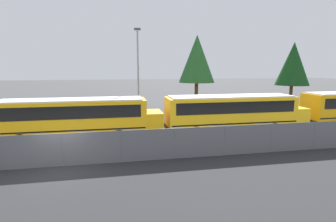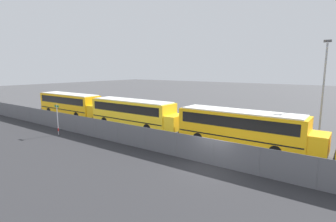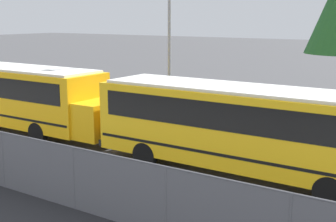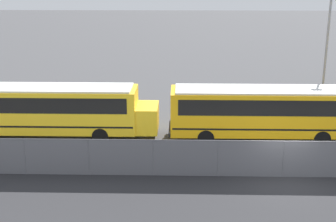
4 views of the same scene
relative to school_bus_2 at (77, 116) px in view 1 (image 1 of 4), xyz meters
The scene contains 7 objects.
ground_plane 5.54m from the school_bus_2, 90.51° to the right, with size 200.00×200.00×0.00m, color #424244.
fence 5.31m from the school_bus_2, 90.51° to the right, with size 73.94×0.07×1.83m.
school_bus_2 is the anchor object (origin of this frame).
school_bus_3 12.12m from the school_bus_2, ahead, with size 11.78×2.59×3.04m.
light_pole 8.31m from the school_bus_2, 50.17° to the left, with size 0.60×0.24×8.89m.
tree_0 17.36m from the school_bus_2, 42.10° to the left, with size 4.34×4.34×9.08m.
tree_1 29.96m from the school_bus_2, 25.87° to the left, with size 4.50×4.50×8.65m.
Camera 1 is at (3.00, -14.30, 5.31)m, focal length 28.00 mm.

